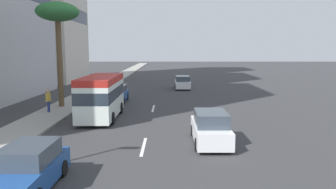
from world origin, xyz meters
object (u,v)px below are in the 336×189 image
(car_third, at_px, (210,128))
(palm_tree, at_px, (58,15))
(minibus_fifth, at_px, (101,95))
(pedestrian_near_lamp, at_px, (48,98))
(car_fourth, at_px, (117,94))
(car_lead, at_px, (29,169))
(car_second, at_px, (183,83))
(pedestrian_mid_block, at_px, (48,100))

(car_third, xyz_separation_m, palm_tree, (10.53, 11.29, 6.89))
(car_third, xyz_separation_m, minibus_fifth, (6.28, 7.01, 0.86))
(minibus_fifth, bearing_deg, pedestrian_near_lamp, -121.20)
(car_fourth, relative_size, pedestrian_near_lamp, 2.68)
(minibus_fifth, distance_m, palm_tree, 8.52)
(pedestrian_near_lamp, bearing_deg, car_fourth, -85.51)
(palm_tree, bearing_deg, pedestrian_near_lamp, 152.69)
(car_lead, bearing_deg, car_second, 167.38)
(pedestrian_mid_block, bearing_deg, minibus_fifth, 93.90)
(car_fourth, height_order, palm_tree, palm_tree)
(car_second, height_order, minibus_fifth, minibus_fifth)
(car_third, relative_size, car_fourth, 1.02)
(car_second, distance_m, car_third, 24.23)
(pedestrian_mid_block, distance_m, palm_tree, 7.11)
(minibus_fifth, xyz_separation_m, pedestrian_mid_block, (1.60, 4.41, -0.57))
(car_third, relative_size, pedestrian_mid_block, 2.61)
(car_second, xyz_separation_m, palm_tree, (-13.70, 10.87, 6.92))
(palm_tree, bearing_deg, car_third, -133.01)
(car_lead, distance_m, pedestrian_near_lamp, 15.80)
(car_third, xyz_separation_m, car_fourth, (13.81, 7.13, -0.06))
(pedestrian_near_lamp, relative_size, pedestrian_mid_block, 0.96)
(car_second, bearing_deg, car_fourth, 147.20)
(car_second, relative_size, minibus_fifth, 0.68)
(pedestrian_near_lamp, bearing_deg, car_second, -76.49)
(car_second, bearing_deg, pedestrian_mid_block, 146.05)
(car_third, bearing_deg, car_fourth, 27.31)
(car_lead, relative_size, car_fourth, 0.95)
(car_third, bearing_deg, car_second, 0.98)
(car_lead, bearing_deg, pedestrian_mid_block, -162.60)
(minibus_fifth, distance_m, pedestrian_mid_block, 4.73)
(pedestrian_mid_block, bearing_deg, pedestrian_near_lamp, -135.53)
(pedestrian_mid_block, bearing_deg, palm_tree, -159.02)
(car_second, distance_m, pedestrian_mid_block, 19.71)
(car_third, xyz_separation_m, pedestrian_near_lamp, (9.26, 11.94, 0.24))
(minibus_fifth, xyz_separation_m, palm_tree, (4.25, 4.28, 6.03))
(car_third, bearing_deg, pedestrian_mid_block, 55.39)
(car_third, bearing_deg, pedestrian_near_lamp, 52.19)
(car_second, distance_m, car_fourth, 12.40)
(car_second, bearing_deg, pedestrian_near_lamp, 142.40)
(minibus_fifth, relative_size, pedestrian_near_lamp, 4.11)
(car_lead, relative_size, car_third, 0.93)
(minibus_fifth, height_order, palm_tree, palm_tree)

